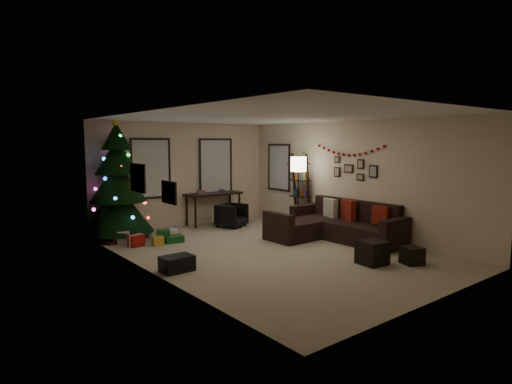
# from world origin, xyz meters

# --- Properties ---
(floor) EXTENTS (7.00, 7.00, 0.00)m
(floor) POSITION_xyz_m (0.00, 0.00, 0.00)
(floor) COLOR tan
(floor) RESTS_ON ground
(ceiling) EXTENTS (7.00, 7.00, 0.00)m
(ceiling) POSITION_xyz_m (0.00, 0.00, 2.70)
(ceiling) COLOR white
(ceiling) RESTS_ON floor
(wall_back) EXTENTS (5.00, 0.00, 5.00)m
(wall_back) POSITION_xyz_m (0.00, 3.50, 1.35)
(wall_back) COLOR beige
(wall_back) RESTS_ON floor
(wall_front) EXTENTS (5.00, 0.00, 5.00)m
(wall_front) POSITION_xyz_m (0.00, -3.50, 1.35)
(wall_front) COLOR beige
(wall_front) RESTS_ON floor
(wall_left) EXTENTS (0.00, 7.00, 7.00)m
(wall_left) POSITION_xyz_m (-2.50, 0.00, 1.35)
(wall_left) COLOR beige
(wall_left) RESTS_ON floor
(wall_right) EXTENTS (0.00, 7.00, 7.00)m
(wall_right) POSITION_xyz_m (2.50, 0.00, 1.35)
(wall_right) COLOR beige
(wall_right) RESTS_ON floor
(window_back_left) EXTENTS (1.05, 0.06, 1.50)m
(window_back_left) POSITION_xyz_m (-0.95, 3.47, 1.55)
(window_back_left) COLOR #728CB2
(window_back_left) RESTS_ON wall_back
(window_back_right) EXTENTS (1.05, 0.06, 1.50)m
(window_back_right) POSITION_xyz_m (0.95, 3.47, 1.55)
(window_back_right) COLOR #728CB2
(window_back_right) RESTS_ON wall_back
(window_right_wall) EXTENTS (0.06, 0.90, 1.30)m
(window_right_wall) POSITION_xyz_m (2.47, 2.55, 1.50)
(window_right_wall) COLOR #728CB2
(window_right_wall) RESTS_ON wall_right
(christmas_tree) EXTENTS (1.55, 1.55, 2.88)m
(christmas_tree) POSITION_xyz_m (-1.92, 3.10, 1.19)
(christmas_tree) COLOR black
(christmas_tree) RESTS_ON floor
(presents) EXTENTS (1.56, 1.05, 0.30)m
(presents) POSITION_xyz_m (-1.51, 2.30, 0.11)
(presents) COLOR silver
(presents) RESTS_ON floor
(sofa) EXTENTS (1.91, 2.77, 0.87)m
(sofa) POSITION_xyz_m (1.84, -0.05, 0.29)
(sofa) COLOR black
(sofa) RESTS_ON floor
(pillow_red_a) EXTENTS (0.13, 0.41, 0.40)m
(pillow_red_a) POSITION_xyz_m (2.21, -1.02, 0.64)
(pillow_red_a) COLOR maroon
(pillow_red_a) RESTS_ON sofa
(pillow_red_b) EXTENTS (0.32, 0.51, 0.50)m
(pillow_red_b) POSITION_xyz_m (2.21, -0.14, 0.64)
(pillow_red_b) COLOR maroon
(pillow_red_b) RESTS_ON sofa
(pillow_cream) EXTENTS (0.24, 0.46, 0.45)m
(pillow_cream) POSITION_xyz_m (2.21, 0.40, 0.63)
(pillow_cream) COLOR #BCB398
(pillow_cream) RESTS_ON sofa
(ottoman_near) EXTENTS (0.50, 0.50, 0.43)m
(ottoman_near) POSITION_xyz_m (0.86, -1.83, 0.21)
(ottoman_near) COLOR black
(ottoman_near) RESTS_ON floor
(ottoman_far) EXTENTS (0.43, 0.43, 0.32)m
(ottoman_far) POSITION_xyz_m (1.43, -2.27, 0.16)
(ottoman_far) COLOR black
(ottoman_far) RESTS_ON floor
(desk) EXTENTS (1.57, 0.56, 0.85)m
(desk) POSITION_xyz_m (0.71, 3.22, 0.75)
(desk) COLOR black
(desk) RESTS_ON floor
(desk_chair) EXTENTS (0.77, 0.75, 0.62)m
(desk_chair) POSITION_xyz_m (0.85, 2.57, 0.31)
(desk_chair) COLOR black
(desk_chair) RESTS_ON floor
(bookshelf) EXTENTS (0.30, 0.56, 1.91)m
(bookshelf) POSITION_xyz_m (2.30, 1.51, 0.92)
(bookshelf) COLOR black
(bookshelf) RESTS_ON floor
(potted_plant) EXTENTS (0.55, 0.51, 0.50)m
(potted_plant) POSITION_xyz_m (2.30, 1.57, 1.82)
(potted_plant) COLOR #4C4C4C
(potted_plant) RESTS_ON bookshelf
(floor_lamp) EXTENTS (0.39, 0.39, 1.84)m
(floor_lamp) POSITION_xyz_m (1.95, 1.24, 1.54)
(floor_lamp) COLOR black
(floor_lamp) RESTS_ON floor
(art_map) EXTENTS (0.04, 0.60, 0.50)m
(art_map) POSITION_xyz_m (-2.48, 0.66, 1.58)
(art_map) COLOR black
(art_map) RESTS_ON wall_left
(art_abstract) EXTENTS (0.04, 0.45, 0.35)m
(art_abstract) POSITION_xyz_m (-2.48, -0.51, 1.43)
(art_abstract) COLOR black
(art_abstract) RESTS_ON wall_left
(gallery) EXTENTS (0.03, 1.25, 0.54)m
(gallery) POSITION_xyz_m (2.48, -0.07, 1.57)
(gallery) COLOR black
(gallery) RESTS_ON wall_right
(garland) EXTENTS (0.08, 1.90, 0.30)m
(garland) POSITION_xyz_m (2.45, 0.07, 2.01)
(garland) COLOR #A5140C
(garland) RESTS_ON wall_right
(stocking_left) EXTENTS (0.20, 0.05, 0.36)m
(stocking_left) POSITION_xyz_m (-0.14, 3.58, 1.51)
(stocking_left) COLOR #990F0C
(stocking_left) RESTS_ON wall_back
(stocking_right) EXTENTS (0.20, 0.05, 0.36)m
(stocking_right) POSITION_xyz_m (0.19, 3.57, 1.55)
(stocking_right) COLOR #990F0C
(stocking_right) RESTS_ON wall_back
(storage_bin) EXTENTS (0.55, 0.38, 0.27)m
(storage_bin) POSITION_xyz_m (-2.12, -0.03, 0.14)
(storage_bin) COLOR black
(storage_bin) RESTS_ON floor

